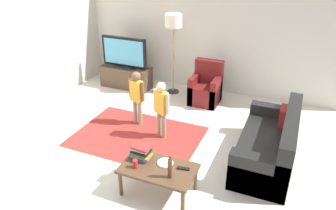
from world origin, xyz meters
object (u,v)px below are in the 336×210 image
(child_near_tv, at_px, (137,93))
(plate, at_px, (165,163))
(floor_lamp, at_px, (174,25))
(coffee_table, at_px, (158,170))
(book_stack, at_px, (141,152))
(child_center, at_px, (161,105))
(soda_can, at_px, (135,164))
(armchair, at_px, (206,89))
(bottle, at_px, (170,168))
(couch, at_px, (272,146))
(tv, at_px, (124,53))
(tv_stand, at_px, (126,77))
(tv_remote, at_px, (183,168))

(child_near_tv, xyz_separation_m, plate, (1.21, -1.46, -0.20))
(floor_lamp, bearing_deg, coffee_table, -71.04)
(book_stack, bearing_deg, child_center, 101.44)
(soda_can, relative_size, plate, 0.55)
(armchair, relative_size, bottle, 2.72)
(bottle, bearing_deg, book_stack, 157.08)
(child_near_tv, relative_size, child_center, 1.00)
(armchair, xyz_separation_m, book_stack, (-0.05, -2.89, 0.22))
(couch, bearing_deg, tv, 154.53)
(armchair, relative_size, coffee_table, 0.90)
(armchair, distance_m, child_near_tv, 1.71)
(tv_stand, xyz_separation_m, child_center, (1.68, -1.70, 0.38))
(coffee_table, relative_size, plate, 4.55)
(couch, distance_m, book_stack, 2.04)
(child_center, height_order, tv_remote, child_center)
(couch, bearing_deg, plate, -136.79)
(coffee_table, xyz_separation_m, bottle, (0.22, -0.12, 0.19))
(child_center, xyz_separation_m, plate, (0.60, -1.21, -0.20))
(tv_stand, xyz_separation_m, book_stack, (1.93, -2.93, 0.27))
(child_center, xyz_separation_m, tv_remote, (0.87, -1.23, -0.20))
(armchair, distance_m, child_center, 1.72)
(book_stack, relative_size, plate, 1.33)
(tv_stand, xyz_separation_m, plate, (2.29, -2.91, 0.18))
(tv, xyz_separation_m, book_stack, (1.93, -2.91, -0.33))
(floor_lamp, xyz_separation_m, child_center, (0.54, -1.85, -0.92))
(floor_lamp, distance_m, child_near_tv, 1.85)
(tv_stand, xyz_separation_m, child_near_tv, (1.08, -1.45, 0.39))
(armchair, height_order, book_stack, armchair)
(tv, distance_m, couch, 3.98)
(tv_remote, xyz_separation_m, soda_can, (-0.60, -0.22, 0.05))
(armchair, height_order, coffee_table, armchair)
(plate, bearing_deg, child_center, 116.45)
(tv, height_order, bottle, tv)
(child_center, bearing_deg, plate, -63.55)
(tv_remote, height_order, plate, plate)
(soda_can, bearing_deg, plate, 36.00)
(coffee_table, bearing_deg, floor_lamp, 108.96)
(tv_stand, relative_size, floor_lamp, 0.67)
(couch, xyz_separation_m, child_near_tv, (-2.48, 0.27, 0.34))
(bottle, distance_m, tv_remote, 0.27)
(coffee_table, distance_m, bottle, 0.31)
(tv, relative_size, floor_lamp, 0.62)
(tv, relative_size, tv_remote, 6.47)
(tv_stand, bearing_deg, coffee_table, -53.59)
(book_stack, bearing_deg, bottle, -22.92)
(tv_stand, relative_size, armchair, 1.33)
(child_center, bearing_deg, coffee_table, -67.46)
(coffee_table, height_order, bottle, bottle)
(tv_stand, distance_m, couch, 3.95)
(tv_stand, distance_m, bottle, 4.01)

